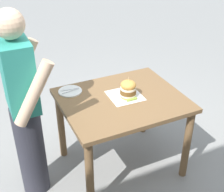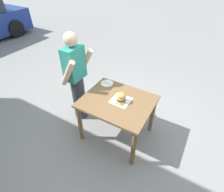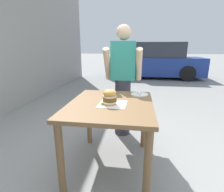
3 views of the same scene
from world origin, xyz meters
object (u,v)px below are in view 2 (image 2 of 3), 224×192
at_px(patio_table, 117,107).
at_px(pickle_spear, 119,104).
at_px(side_plate_with_forks, 107,83).
at_px(diner_across_table, 76,79).
at_px(sandwich, 121,98).

relative_size(patio_table, pickle_spear, 11.32).
height_order(patio_table, pickle_spear, pickle_spear).
bearing_deg(side_plate_with_forks, pickle_spear, -131.07).
relative_size(side_plate_with_forks, diner_across_table, 0.13).
bearing_deg(patio_table, diner_across_table, 85.93).
xyz_separation_m(sandwich, side_plate_with_forks, (0.31, 0.45, -0.08)).
bearing_deg(sandwich, diner_across_table, 86.16).
xyz_separation_m(patio_table, diner_across_table, (0.06, 0.85, 0.22)).
bearing_deg(sandwich, pickle_spear, 179.24).
relative_size(patio_table, diner_across_table, 0.65).
distance_m(side_plate_with_forks, diner_across_table, 0.53).
height_order(side_plate_with_forks, diner_across_table, diner_across_table).
bearing_deg(side_plate_with_forks, patio_table, -129.01).
bearing_deg(side_plate_with_forks, sandwich, -125.06).
relative_size(pickle_spear, diner_across_table, 0.06).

